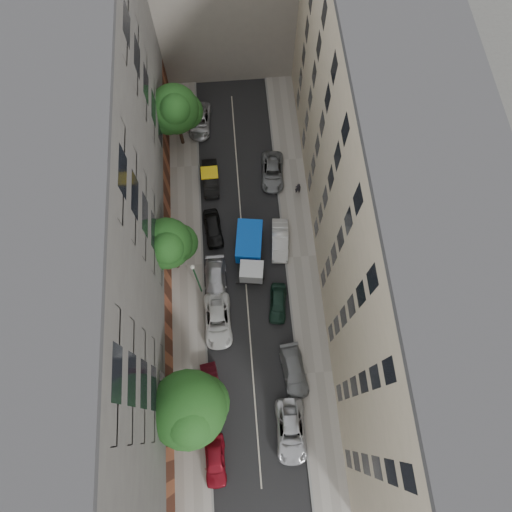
{
  "coord_description": "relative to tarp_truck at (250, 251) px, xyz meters",
  "views": [
    {
      "loc": [
        -0.09,
        -15.29,
        41.34
      ],
      "look_at": [
        1.0,
        -1.83,
        6.0
      ],
      "focal_mm": 32.0,
      "sensor_mm": 36.0,
      "label": 1
    }
  ],
  "objects": [
    {
      "name": "car_right_4",
      "position": [
        3.0,
        8.83,
        -0.8
      ],
      "size": [
        2.63,
        4.98,
        1.33
      ],
      "primitive_type": "imported",
      "rotation": [
        0.0,
        0.0,
        -0.09
      ],
      "color": "slate",
      "rests_on": "ground"
    },
    {
      "name": "car_left_3",
      "position": [
        -3.4,
        -2.66,
        -0.73
      ],
      "size": [
        2.18,
        5.13,
        1.48
      ],
      "primitive_type": "imported",
      "rotation": [
        0.0,
        0.0,
        -0.02
      ],
      "color": "#AFAFB4",
      "rests_on": "ground"
    },
    {
      "name": "car_right_0",
      "position": [
        2.2,
        -16.09,
        -0.72
      ],
      "size": [
        2.65,
        5.42,
        1.48
      ],
      "primitive_type": "imported",
      "rotation": [
        0.0,
        0.0,
        -0.04
      ],
      "color": "#BABBC0",
      "rests_on": "ground"
    },
    {
      "name": "pedestrian",
      "position": [
        5.35,
        6.55,
        -0.49
      ],
      "size": [
        0.64,
        0.46,
        1.64
      ],
      "primitive_type": "imported",
      "rotation": [
        0.0,
        0.0,
        3.02
      ],
      "color": "black",
      "rests_on": "sidewalk_right"
    },
    {
      "name": "building_right",
      "position": [
        10.4,
        -0.46,
        8.54
      ],
      "size": [
        8.0,
        44.0,
        20.0
      ],
      "primitive_type": "cube",
      "color": "beige",
      "rests_on": "ground"
    },
    {
      "name": "ground",
      "position": [
        -0.6,
        -0.46,
        -1.46
      ],
      "size": [
        120.0,
        120.0,
        0.0
      ],
      "primitive_type": "plane",
      "color": "#4C4C49",
      "rests_on": "ground"
    },
    {
      "name": "road_surface",
      "position": [
        -0.6,
        -0.46,
        -1.45
      ],
      "size": [
        8.0,
        44.0,
        0.02
      ],
      "primitive_type": "cube",
      "color": "black",
      "rests_on": "ground"
    },
    {
      "name": "car_left_0",
      "position": [
        -4.2,
        -17.83,
        -0.75
      ],
      "size": [
        1.72,
        4.19,
        1.42
      ],
      "primitive_type": "imported",
      "rotation": [
        0.0,
        0.0,
        0.01
      ],
      "color": "maroon",
      "rests_on": "ground"
    },
    {
      "name": "lamp_post",
      "position": [
        -4.8,
        -3.17,
        2.89
      ],
      "size": [
        0.36,
        0.36,
        6.89
      ],
      "color": "#175329",
      "rests_on": "sidewalk_left"
    },
    {
      "name": "sidewalk_left",
      "position": [
        -6.1,
        -0.46,
        -1.39
      ],
      "size": [
        3.0,
        44.0,
        0.15
      ],
      "primitive_type": "cube",
      "color": "gray",
      "rests_on": "ground"
    },
    {
      "name": "building_left",
      "position": [
        -11.6,
        -0.46,
        8.54
      ],
      "size": [
        8.0,
        44.0,
        20.0
      ],
      "primitive_type": "cube",
      "color": "#4D4A48",
      "rests_on": "ground"
    },
    {
      "name": "tree_mid",
      "position": [
        -6.9,
        -0.61,
        4.24
      ],
      "size": [
        4.79,
        4.43,
        8.18
      ],
      "color": "#382619",
      "rests_on": "sidewalk_left"
    },
    {
      "name": "car_left_1",
      "position": [
        -4.2,
        -11.86,
        -0.83
      ],
      "size": [
        1.96,
        4.04,
        1.28
      ],
      "primitive_type": "imported",
      "rotation": [
        0.0,
        0.0,
        0.16
      ],
      "color": "#4C0F19",
      "rests_on": "ground"
    },
    {
      "name": "car_right_3",
      "position": [
        3.0,
        1.14,
        -0.73
      ],
      "size": [
        1.96,
        4.57,
        1.46
      ],
      "primitive_type": "imported",
      "rotation": [
        0.0,
        0.0,
        -0.1
      ],
      "color": "silver",
      "rests_on": "ground"
    },
    {
      "name": "car_left_6",
      "position": [
        -4.2,
        15.77,
        -0.8
      ],
      "size": [
        2.67,
        4.98,
        1.33
      ],
      "primitive_type": "imported",
      "rotation": [
        0.0,
        0.0,
        -0.1
      ],
      "color": "#B8B7BC",
      "rests_on": "ground"
    },
    {
      "name": "tarp_truck",
      "position": [
        0.0,
        0.0,
        0.0
      ],
      "size": [
        3.02,
        6.03,
        2.66
      ],
      "rotation": [
        0.0,
        0.0,
        -0.14
      ],
      "color": "black",
      "rests_on": "ground"
    },
    {
      "name": "car_right_2",
      "position": [
        2.2,
        -5.06,
        -0.81
      ],
      "size": [
        2.06,
        4.02,
        1.31
      ],
      "primitive_type": "imported",
      "rotation": [
        0.0,
        0.0,
        -0.14
      ],
      "color": "black",
      "rests_on": "ground"
    },
    {
      "name": "car_left_5",
      "position": [
        -3.4,
        8.54,
        -0.75
      ],
      "size": [
        1.62,
        4.4,
        1.44
      ],
      "primitive_type": "imported",
      "rotation": [
        0.0,
        0.0,
        0.02
      ],
      "color": "black",
      "rests_on": "ground"
    },
    {
      "name": "sidewalk_right",
      "position": [
        4.9,
        -0.46,
        -1.39
      ],
      "size": [
        3.0,
        44.0,
        0.15
      ],
      "primitive_type": "cube",
      "color": "gray",
      "rests_on": "ground"
    },
    {
      "name": "car_left_4",
      "position": [
        -3.4,
        2.94,
        -0.76
      ],
      "size": [
        2.09,
        4.28,
        1.41
      ],
      "primitive_type": "imported",
      "rotation": [
        0.0,
        0.0,
        0.11
      ],
      "color": "black",
      "rests_on": "ground"
    },
    {
      "name": "tree_near",
      "position": [
        -5.53,
        -14.0,
        3.9
      ],
      "size": [
        6.05,
        5.89,
        8.3
      ],
      "color": "#382619",
      "rests_on": "sidewalk_left"
    },
    {
      "name": "car_right_1",
      "position": [
        3.0,
        -11.26,
        -0.77
      ],
      "size": [
        2.43,
        4.96,
        1.39
      ],
      "primitive_type": "imported",
      "rotation": [
        0.0,
        0.0,
        0.1
      ],
      "color": "slate",
      "rests_on": "ground"
    },
    {
      "name": "car_left_2",
      "position": [
        -3.4,
        -6.26,
        -0.74
      ],
      "size": [
        2.47,
        5.26,
        1.46
      ],
      "primitive_type": "imported",
      "rotation": [
        0.0,
        0.0,
        0.01
      ],
      "color": "silver",
      "rests_on": "ground"
    },
    {
      "name": "tree_far",
      "position": [
        -6.08,
        13.43,
        3.96
      ],
      "size": [
        5.06,
        4.76,
        7.95
      ],
      "color": "#382619",
      "rests_on": "sidewalk_left"
    }
  ]
}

